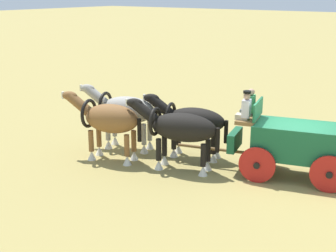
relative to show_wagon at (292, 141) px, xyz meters
The scene contains 6 objects.
ground_plane 1.19m from the show_wagon, 164.63° to the right, with size 220.00×220.00×0.00m, color #9E8C4C.
show_wagon is the anchor object (origin of this frame).
draft_horse_rear_near 3.56m from the show_wagon, 25.80° to the left, with size 3.16×1.48×2.27m.
draft_horse_rear_off 3.57m from the show_wagon, ahead, with size 3.06×1.40×2.17m.
draft_horse_lead_near 6.13m from the show_wagon, 21.36° to the left, with size 2.96×1.48×2.32m.
draft_horse_lead_off 6.13m from the show_wagon, ahead, with size 3.07×1.47×2.32m.
Camera 1 is at (-5.12, 13.69, 5.77)m, focal length 50.87 mm.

